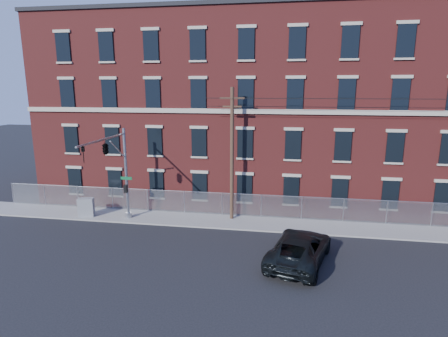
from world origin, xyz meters
TOP-DOWN VIEW (x-y plane):
  - ground at (0.00, 0.00)m, footprint 140.00×140.00m
  - sidewalk at (12.00, 5.00)m, footprint 65.00×3.00m
  - mill_building at (12.00, 13.93)m, footprint 55.30×14.32m
  - chain_link_fence at (12.00, 6.30)m, footprint 59.06×0.06m
  - traffic_signal_mast at (-6.00, 2.18)m, footprint 0.90×6.75m
  - utility_pole_near at (2.00, 5.60)m, footprint 1.80×0.28m
  - pickup_truck at (6.92, -0.77)m, footprint 4.45×6.83m
  - utility_cabinet at (-9.38, 4.20)m, footprint 1.29×0.86m

SIDE VIEW (x-z plane):
  - ground at x=0.00m, z-range 0.00..0.00m
  - sidewalk at x=12.00m, z-range 0.00..0.12m
  - utility_cabinet at x=-9.38m, z-range 0.12..1.60m
  - pickup_truck at x=6.92m, z-range 0.00..1.75m
  - chain_link_fence at x=12.00m, z-range 0.13..1.98m
  - utility_pole_near at x=2.00m, z-range 0.34..10.34m
  - traffic_signal_mast at x=-6.00m, z-range 1.89..8.89m
  - mill_building at x=12.00m, z-range 0.00..16.30m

